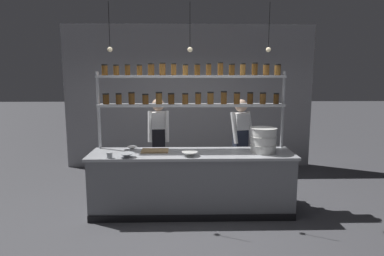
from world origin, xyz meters
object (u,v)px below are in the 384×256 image
Objects in this scene: chef_center at (241,141)px; container_stack at (263,140)px; prep_bowl_near_left at (190,154)px; prep_bowl_center_front at (127,155)px; prep_bowl_center_back at (132,148)px; serving_cup_front at (110,155)px; spice_shelf_unit at (192,92)px; cutting_board at (155,151)px; chef_left at (159,140)px.

container_stack is (0.21, -0.75, 0.16)m from chef_center.
container_stack is at bearing 10.40° from prep_bowl_near_left.
prep_bowl_center_back is (0.00, 0.50, -0.01)m from prep_bowl_center_front.
prep_bowl_center_front is at bearing 9.74° from serving_cup_front.
spice_shelf_unit is 1.26m from chef_center.
prep_bowl_center_back is at bearing 157.32° from cutting_board.
chef_left reaches higher than prep_bowl_near_left.
cutting_board is (-1.61, 0.10, -0.17)m from container_stack.
chef_left is 1.17m from prep_bowl_near_left.
chef_center is at bearing 47.19° from prep_bowl_near_left.
container_stack is 1.12m from prep_bowl_near_left.
chef_left is 1.29m from serving_cup_front.
chef_left is at bearing 152.04° from container_stack.
prep_bowl_near_left is (-0.04, -0.55, -0.85)m from spice_shelf_unit.
serving_cup_front is (-0.23, -0.04, 0.01)m from prep_bowl_center_front.
spice_shelf_unit is at bearing 161.59° from container_stack.
serving_cup_front is at bearing -151.13° from spice_shelf_unit.
prep_bowl_center_front is at bearing -136.33° from cutting_board.
chef_left is 4.15× the size of cutting_board.
prep_bowl_near_left is at bearing -148.45° from chef_center.
chef_left is 0.75m from cutting_board.
container_stack is at bearing -18.41° from spice_shelf_unit.
chef_center is at bearing 105.80° from container_stack.
prep_bowl_near_left reaches higher than prep_bowl_center_front.
spice_shelf_unit is at bearing 85.68° from prep_bowl_near_left.
container_stack reaches higher than prep_bowl_near_left.
serving_cup_front reaches higher than prep_bowl_center_front.
prep_bowl_center_back is at bearing 172.63° from container_stack.
prep_bowl_center_back is at bearing 89.83° from prep_bowl_center_front.
container_stack is 1.62m from cutting_board.
container_stack is at bearing -3.65° from cutting_board.
prep_bowl_near_left is 0.89m from prep_bowl_center_front.
container_stack is 4.85× the size of serving_cup_front.
spice_shelf_unit reaches higher than container_stack.
cutting_board is 0.60m from prep_bowl_near_left.
container_stack is at bearing 7.14° from prep_bowl_center_front.
prep_bowl_near_left is at bearing 3.06° from prep_bowl_center_front.
spice_shelf_unit reaches higher than prep_bowl_near_left.
spice_shelf_unit reaches higher than cutting_board.
prep_bowl_center_front reaches higher than prep_bowl_center_back.
container_stack is 2.00m from prep_bowl_center_front.
prep_bowl_center_front is 2.76× the size of serving_cup_front.
prep_bowl_center_front is (-1.77, -1.00, 0.00)m from chef_center.
prep_bowl_center_back is (-0.37, -0.60, -0.01)m from chef_left.
prep_bowl_center_front is (-1.98, -0.25, -0.16)m from container_stack.
spice_shelf_unit is 1.39m from prep_bowl_center_front.
container_stack is at bearing 7.41° from serving_cup_front.
container_stack is at bearing -7.37° from prep_bowl_center_back.
cutting_board is 0.51m from prep_bowl_center_front.
chef_left is 1.00× the size of chef_center.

